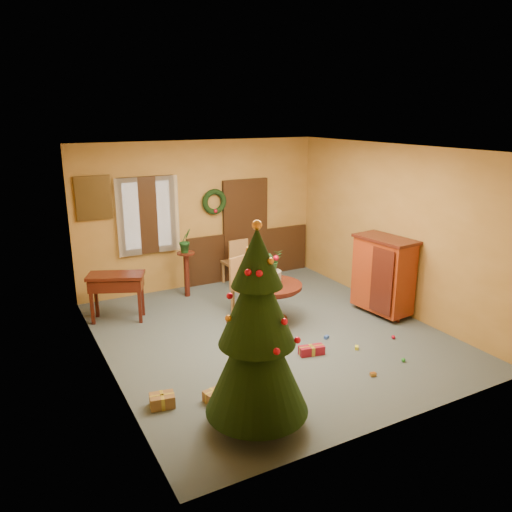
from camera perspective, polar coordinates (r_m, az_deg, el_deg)
room_envelope at (r=10.10m, az=-5.01°, el=2.94°), size 5.50×5.50×5.50m
dining_table at (r=8.28m, az=1.80°, el=-4.58°), size 1.00×1.00×0.69m
urn at (r=8.17m, az=1.82°, el=-2.47°), size 0.31×0.31×0.23m
centerpiece_plant at (r=8.08m, az=1.83°, el=-0.48°), size 0.33×0.28×0.36m
chair_near at (r=8.69m, az=-1.41°, el=-3.15°), size 0.55×0.55×1.01m
chair_far at (r=10.11m, az=-2.31°, el=-0.48°), size 0.44×0.44×0.97m
guitar at (r=8.43m, az=0.67°, el=-4.59°), size 0.45×0.61×0.83m
plant_stand at (r=9.56m, az=-7.95°, el=-1.48°), size 0.34×0.34×0.87m
stand_plant at (r=9.41m, az=-8.08°, el=1.75°), size 0.31×0.29×0.45m
christmas_tree at (r=5.40m, az=0.11°, el=-8.92°), size 1.15×1.15×2.37m
writing_desk at (r=8.68m, az=-15.66°, el=-3.26°), size 1.03×0.78×0.82m
sideboard at (r=8.87m, az=14.35°, el=-1.94°), size 0.67×1.12×1.37m
gift_a at (r=6.34m, az=-10.67°, el=-15.92°), size 0.32×0.26×0.16m
gift_b at (r=5.95m, az=-2.18°, el=-17.54°), size 0.33×0.33×0.24m
gift_c at (r=6.37m, az=-4.82°, el=-15.60°), size 0.27×0.21×0.13m
gift_d at (r=7.45m, az=6.36°, el=-10.65°), size 0.39×0.22×0.13m
toy_a at (r=7.97m, az=8.06°, el=-9.17°), size 0.09×0.07×0.05m
toy_b at (r=7.51m, az=16.49°, el=-11.33°), size 0.06×0.06×0.06m
toy_c at (r=7.72m, az=11.43°, el=-10.23°), size 0.09×0.09×0.05m
toy_d at (r=8.17m, az=15.42°, el=-8.92°), size 0.06×0.06×0.06m
toy_e at (r=7.05m, az=13.23°, el=-13.03°), size 0.09×0.06×0.05m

